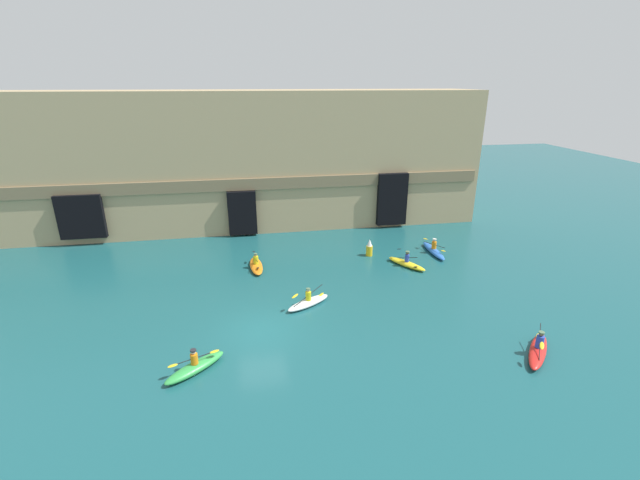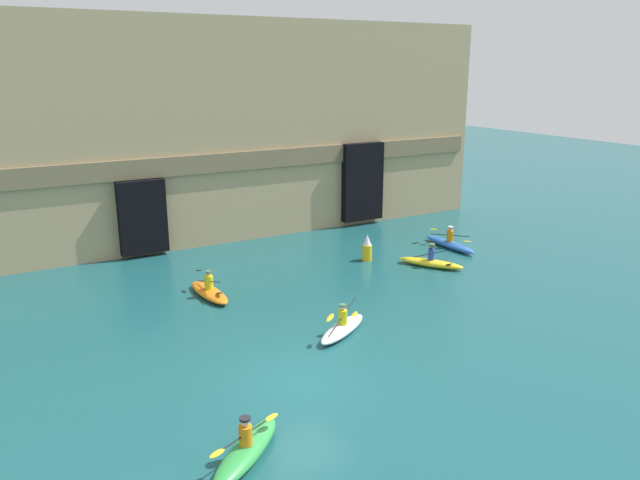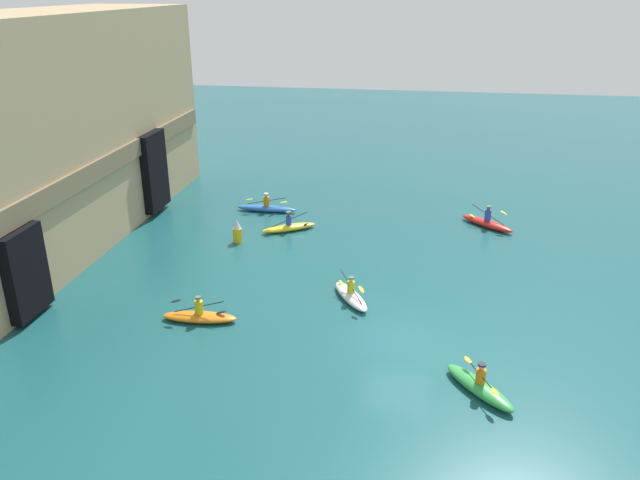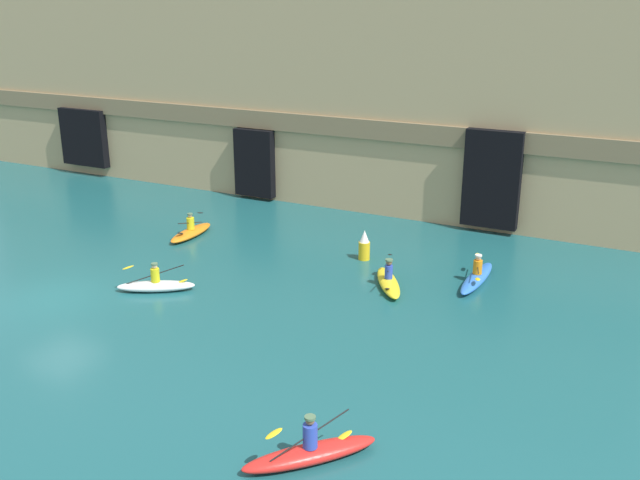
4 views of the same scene
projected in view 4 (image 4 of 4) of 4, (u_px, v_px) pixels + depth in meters
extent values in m
plane|color=#195156|center=(57.00, 298.00, 25.67)|extent=(120.00, 120.00, 0.00)
cube|color=tan|center=(279.00, 85.00, 39.48)|extent=(41.58, 6.31, 11.27)
cube|color=#79674A|center=(249.00, 119.00, 37.24)|extent=(40.75, 0.24, 0.93)
cube|color=black|center=(85.00, 137.00, 42.84)|extent=(3.31, 0.70, 3.39)
cube|color=black|center=(255.00, 163.00, 37.72)|extent=(2.26, 0.70, 3.56)
cube|color=black|center=(492.00, 179.00, 32.08)|extent=(2.55, 0.70, 4.44)
ellipsoid|color=white|center=(156.00, 286.00, 26.23)|extent=(2.81, 2.08, 0.37)
cylinder|color=gold|center=(155.00, 275.00, 26.08)|extent=(0.32, 0.32, 0.51)
sphere|color=beige|center=(154.00, 266.00, 25.97)|extent=(0.20, 0.20, 0.20)
cylinder|color=#4C6B4C|center=(154.00, 264.00, 25.94)|extent=(0.25, 0.25, 0.06)
cylinder|color=black|center=(155.00, 274.00, 26.08)|extent=(1.83, 1.17, 0.71)
ellipsoid|color=yellow|center=(182.00, 281.00, 26.25)|extent=(0.46, 0.38, 0.18)
ellipsoid|color=yellow|center=(128.00, 268.00, 25.90)|extent=(0.46, 0.38, 0.18)
ellipsoid|color=yellow|center=(388.00, 283.00, 26.59)|extent=(2.19, 2.95, 0.34)
cylinder|color=#2D47B7|center=(389.00, 272.00, 26.46)|extent=(0.29, 0.29, 0.51)
sphere|color=brown|center=(389.00, 262.00, 26.34)|extent=(0.23, 0.23, 0.23)
cylinder|color=#4C6B4C|center=(389.00, 260.00, 26.30)|extent=(0.29, 0.29, 0.06)
cylinder|color=black|center=(389.00, 271.00, 26.45)|extent=(0.70, 1.90, 0.79)
ellipsoid|color=black|center=(390.00, 255.00, 27.17)|extent=(0.31, 0.46, 0.20)
ellipsoid|color=black|center=(387.00, 289.00, 25.73)|extent=(0.31, 0.46, 0.20)
ellipsoid|color=orange|center=(191.00, 233.00, 32.24)|extent=(1.02, 3.04, 0.34)
cylinder|color=gold|center=(191.00, 223.00, 32.09)|extent=(0.34, 0.34, 0.54)
sphere|color=tan|center=(190.00, 216.00, 31.98)|extent=(0.19, 0.19, 0.19)
cylinder|color=#4C6B4C|center=(190.00, 214.00, 31.95)|extent=(0.24, 0.24, 0.06)
cylinder|color=black|center=(190.00, 223.00, 32.09)|extent=(0.26, 2.01, 0.55)
ellipsoid|color=black|center=(180.00, 233.00, 31.38)|extent=(0.23, 0.46, 0.16)
ellipsoid|color=black|center=(200.00, 213.00, 32.79)|extent=(0.23, 0.46, 0.16)
ellipsoid|color=red|center=(310.00, 454.00, 16.57)|extent=(2.72, 2.97, 0.39)
cylinder|color=#2D47B7|center=(310.00, 436.00, 16.41)|extent=(0.35, 0.35, 0.59)
sphere|color=brown|center=(310.00, 421.00, 16.28)|extent=(0.21, 0.21, 0.21)
cylinder|color=#4C6B4C|center=(310.00, 417.00, 16.25)|extent=(0.27, 0.27, 0.06)
cylinder|color=black|center=(310.00, 435.00, 16.40)|extent=(1.19, 1.73, 0.77)
ellipsoid|color=yellow|center=(274.00, 434.00, 15.88)|extent=(0.39, 0.46, 0.19)
ellipsoid|color=yellow|center=(344.00, 436.00, 16.92)|extent=(0.39, 0.46, 0.19)
ellipsoid|color=blue|center=(477.00, 278.00, 27.00)|extent=(0.69, 3.59, 0.36)
cylinder|color=orange|center=(478.00, 267.00, 26.85)|extent=(0.34, 0.34, 0.54)
sphere|color=tan|center=(478.00, 258.00, 26.73)|extent=(0.21, 0.21, 0.21)
cylinder|color=silver|center=(479.00, 255.00, 26.70)|extent=(0.27, 0.27, 0.06)
cylinder|color=black|center=(478.00, 266.00, 26.85)|extent=(0.65, 2.17, 0.32)
ellipsoid|color=yellow|center=(478.00, 279.00, 25.95)|extent=(0.29, 0.48, 0.10)
ellipsoid|color=yellow|center=(478.00, 254.00, 27.74)|extent=(0.29, 0.48, 0.10)
cylinder|color=yellow|center=(364.00, 251.00, 29.32)|extent=(0.47, 0.47, 0.75)
cone|color=white|center=(364.00, 236.00, 29.12)|extent=(0.40, 0.40, 0.51)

